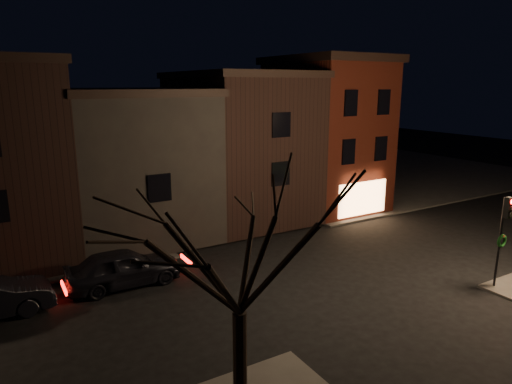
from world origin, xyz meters
The scene contains 8 objects.
ground centered at (0.00, 0.00, 0.00)m, with size 120.00×120.00×0.00m, color black.
sidewalk_far_right centered at (20.00, 20.00, 0.06)m, with size 30.00×30.00×0.12m, color #2D2B28.
corner_building centered at (8.00, 9.47, 5.40)m, with size 6.50×8.50×10.50m.
row_building_a centered at (1.50, 10.50, 4.83)m, with size 7.30×10.30×9.40m.
row_building_b centered at (-5.75, 10.50, 4.33)m, with size 7.80×10.30×8.40m.
traffic_signal centered at (5.60, -5.51, 2.81)m, with size 0.58×0.38×4.05m.
bare_tree_left centered at (-8.00, -7.00, 5.43)m, with size 5.60×5.60×7.50m.
parked_car_a centered at (-8.33, 3.19, 0.85)m, with size 2.00×4.96×1.69m, color black.
Camera 1 is at (-12.87, -16.03, 8.77)m, focal length 32.00 mm.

